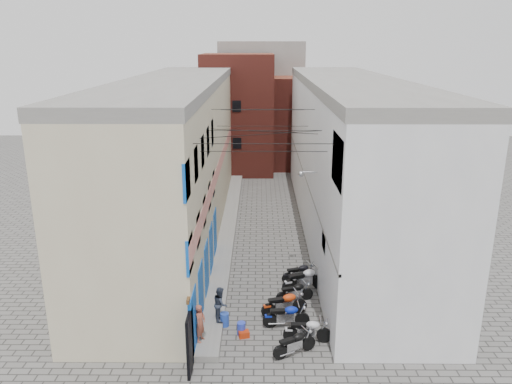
{
  "coord_description": "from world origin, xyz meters",
  "views": [
    {
      "loc": [
        -0.16,
        -15.17,
        10.89
      ],
      "look_at": [
        -0.35,
        11.1,
        3.0
      ],
      "focal_mm": 35.0,
      "sensor_mm": 36.0,
      "label": 1
    }
  ],
  "objects_px": {
    "person_b": "(221,304)",
    "water_jug_near": "(241,328)",
    "motorcycle_e": "(295,291)",
    "water_jug_far": "(225,319)",
    "motorcycle_c": "(286,315)",
    "motorcycle_d": "(284,303)",
    "motorcycle_f": "(305,278)",
    "person_a": "(200,323)",
    "motorcycle_g": "(300,272)",
    "motorcycle_a": "(295,342)",
    "motorcycle_b": "(308,329)",
    "red_crate": "(244,334)"
  },
  "relations": [
    {
      "from": "motorcycle_e",
      "to": "person_b",
      "type": "height_order",
      "value": "person_b"
    },
    {
      "from": "motorcycle_b",
      "to": "person_a",
      "type": "xyz_separation_m",
      "value": [
        -4.0,
        -0.33,
        0.45
      ]
    },
    {
      "from": "motorcycle_c",
      "to": "motorcycle_e",
      "type": "relative_size",
      "value": 1.1
    },
    {
      "from": "motorcycle_d",
      "to": "red_crate",
      "type": "height_order",
      "value": "motorcycle_d"
    },
    {
      "from": "motorcycle_b",
      "to": "motorcycle_g",
      "type": "xyz_separation_m",
      "value": [
        0.08,
        4.93,
        -0.02
      ]
    },
    {
      "from": "motorcycle_f",
      "to": "person_b",
      "type": "relative_size",
      "value": 1.55
    },
    {
      "from": "motorcycle_a",
      "to": "motorcycle_f",
      "type": "relative_size",
      "value": 0.81
    },
    {
      "from": "water_jug_near",
      "to": "motorcycle_b",
      "type": "bearing_deg",
      "value": -10.73
    },
    {
      "from": "motorcycle_c",
      "to": "person_b",
      "type": "distance_m",
      "value": 2.65
    },
    {
      "from": "motorcycle_f",
      "to": "motorcycle_g",
      "type": "height_order",
      "value": "motorcycle_f"
    },
    {
      "from": "motorcycle_e",
      "to": "motorcycle_g",
      "type": "distance_m",
      "value": 1.9
    },
    {
      "from": "motorcycle_f",
      "to": "motorcycle_g",
      "type": "relative_size",
      "value": 1.23
    },
    {
      "from": "motorcycle_f",
      "to": "person_a",
      "type": "height_order",
      "value": "person_a"
    },
    {
      "from": "motorcycle_g",
      "to": "motorcycle_e",
      "type": "bearing_deg",
      "value": -29.39
    },
    {
      "from": "motorcycle_c",
      "to": "motorcycle_d",
      "type": "height_order",
      "value": "motorcycle_d"
    },
    {
      "from": "motorcycle_d",
      "to": "motorcycle_f",
      "type": "height_order",
      "value": "motorcycle_f"
    },
    {
      "from": "motorcycle_a",
      "to": "motorcycle_d",
      "type": "bearing_deg",
      "value": 157.07
    },
    {
      "from": "motorcycle_g",
      "to": "red_crate",
      "type": "relative_size",
      "value": 4.43
    },
    {
      "from": "motorcycle_a",
      "to": "water_jug_near",
      "type": "bearing_deg",
      "value": -151.19
    },
    {
      "from": "motorcycle_f",
      "to": "person_b",
      "type": "bearing_deg",
      "value": -72.28
    },
    {
      "from": "motorcycle_f",
      "to": "person_b",
      "type": "distance_m",
      "value": 4.63
    },
    {
      "from": "motorcycle_e",
      "to": "water_jug_far",
      "type": "distance_m",
      "value": 3.54
    },
    {
      "from": "motorcycle_b",
      "to": "water_jug_near",
      "type": "xyz_separation_m",
      "value": [
        -2.52,
        0.48,
        -0.28
      ]
    },
    {
      "from": "motorcycle_g",
      "to": "motorcycle_f",
      "type": "bearing_deg",
      "value": -8.57
    },
    {
      "from": "water_jug_near",
      "to": "water_jug_far",
      "type": "height_order",
      "value": "water_jug_far"
    },
    {
      "from": "motorcycle_a",
      "to": "person_a",
      "type": "distance_m",
      "value": 3.52
    },
    {
      "from": "water_jug_near",
      "to": "water_jug_far",
      "type": "bearing_deg",
      "value": 138.32
    },
    {
      "from": "motorcycle_a",
      "to": "water_jug_far",
      "type": "relative_size",
      "value": 3.15
    },
    {
      "from": "motorcycle_f",
      "to": "motorcycle_d",
      "type": "bearing_deg",
      "value": -46.78
    },
    {
      "from": "person_b",
      "to": "red_crate",
      "type": "relative_size",
      "value": 3.54
    },
    {
      "from": "motorcycle_c",
      "to": "water_jug_far",
      "type": "distance_m",
      "value": 2.48
    },
    {
      "from": "motorcycle_e",
      "to": "water_jug_near",
      "type": "relative_size",
      "value": 3.31
    },
    {
      "from": "red_crate",
      "to": "motorcycle_a",
      "type": "bearing_deg",
      "value": -30.88
    },
    {
      "from": "motorcycle_a",
      "to": "person_b",
      "type": "xyz_separation_m",
      "value": [
        -2.82,
        1.97,
        0.45
      ]
    },
    {
      "from": "person_a",
      "to": "water_jug_far",
      "type": "xyz_separation_m",
      "value": [
        0.79,
        1.43,
        -0.71
      ]
    },
    {
      "from": "motorcycle_e",
      "to": "person_a",
      "type": "bearing_deg",
      "value": -64.85
    },
    {
      "from": "water_jug_far",
      "to": "red_crate",
      "type": "distance_m",
      "value": 1.14
    },
    {
      "from": "motorcycle_a",
      "to": "person_a",
      "type": "bearing_deg",
      "value": -125.95
    },
    {
      "from": "motorcycle_b",
      "to": "motorcycle_c",
      "type": "height_order",
      "value": "motorcycle_c"
    },
    {
      "from": "person_b",
      "to": "water_jug_near",
      "type": "height_order",
      "value": "person_b"
    },
    {
      "from": "motorcycle_e",
      "to": "motorcycle_g",
      "type": "relative_size",
      "value": 0.97
    },
    {
      "from": "motorcycle_b",
      "to": "motorcycle_e",
      "type": "relative_size",
      "value": 1.08
    },
    {
      "from": "water_jug_far",
      "to": "motorcycle_g",
      "type": "bearing_deg",
      "value": 49.35
    },
    {
      "from": "person_a",
      "to": "motorcycle_c",
      "type": "bearing_deg",
      "value": -49.12
    },
    {
      "from": "motorcycle_f",
      "to": "water_jug_far",
      "type": "height_order",
      "value": "motorcycle_f"
    },
    {
      "from": "motorcycle_g",
      "to": "water_jug_far",
      "type": "bearing_deg",
      "value": -59.14
    },
    {
      "from": "water_jug_near",
      "to": "motorcycle_e",
      "type": "bearing_deg",
      "value": 49.13
    },
    {
      "from": "water_jug_far",
      "to": "person_a",
      "type": "bearing_deg",
      "value": -118.84
    },
    {
      "from": "person_b",
      "to": "motorcycle_a",
      "type": "bearing_deg",
      "value": -129.52
    },
    {
      "from": "motorcycle_b",
      "to": "motorcycle_f",
      "type": "distance_m",
      "value": 4.05
    }
  ]
}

